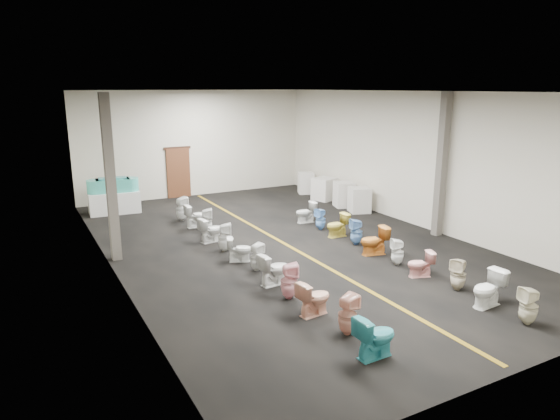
% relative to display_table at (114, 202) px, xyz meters
% --- Properties ---
extents(floor, '(16.00, 16.00, 0.00)m').
position_rel_display_table_xyz_m(floor, '(3.79, -6.40, -0.40)').
color(floor, black).
rests_on(floor, ground).
extents(ceiling, '(16.00, 16.00, 0.00)m').
position_rel_display_table_xyz_m(ceiling, '(3.79, -6.40, 4.10)').
color(ceiling, black).
rests_on(ceiling, ground).
extents(wall_back, '(10.00, 0.00, 10.00)m').
position_rel_display_table_xyz_m(wall_back, '(3.79, 1.60, 1.85)').
color(wall_back, beige).
rests_on(wall_back, ground).
extents(wall_front, '(10.00, 0.00, 10.00)m').
position_rel_display_table_xyz_m(wall_front, '(3.79, -14.40, 1.85)').
color(wall_front, beige).
rests_on(wall_front, ground).
extents(wall_left, '(0.00, 16.00, 16.00)m').
position_rel_display_table_xyz_m(wall_left, '(-1.21, -6.40, 1.85)').
color(wall_left, beige).
rests_on(wall_left, ground).
extents(wall_right, '(0.00, 16.00, 16.00)m').
position_rel_display_table_xyz_m(wall_right, '(8.79, -6.40, 1.85)').
color(wall_right, beige).
rests_on(wall_right, ground).
extents(aisle_stripe, '(0.12, 15.60, 0.01)m').
position_rel_display_table_xyz_m(aisle_stripe, '(3.79, -6.40, -0.40)').
color(aisle_stripe, '#7F6012').
rests_on(aisle_stripe, floor).
extents(back_door, '(1.00, 0.10, 2.10)m').
position_rel_display_table_xyz_m(back_door, '(2.99, 1.54, 0.65)').
color(back_door, '#562D19').
rests_on(back_door, floor).
extents(door_frame, '(1.15, 0.08, 0.10)m').
position_rel_display_table_xyz_m(door_frame, '(2.99, 1.55, 1.72)').
color(door_frame, '#331C11').
rests_on(door_frame, back_door).
extents(column_left, '(0.25, 0.25, 4.50)m').
position_rel_display_table_xyz_m(column_left, '(-0.96, -5.40, 1.85)').
color(column_left, '#59544C').
rests_on(column_left, floor).
extents(column_right, '(0.25, 0.25, 4.50)m').
position_rel_display_table_xyz_m(column_right, '(8.54, -7.90, 1.85)').
color(column_right, '#59544C').
rests_on(column_right, floor).
extents(display_table, '(1.87, 1.02, 0.81)m').
position_rel_display_table_xyz_m(display_table, '(0.00, 0.00, 0.00)').
color(display_table, white).
rests_on(display_table, floor).
extents(bathtub, '(1.85, 0.79, 0.55)m').
position_rel_display_table_xyz_m(bathtub, '(-0.00, 0.00, 0.67)').
color(bathtub, '#3DB2A3').
rests_on(bathtub, display_table).
extents(appliance_crate_a, '(0.93, 0.93, 0.94)m').
position_rel_display_table_xyz_m(appliance_crate_a, '(8.19, -4.29, 0.07)').
color(appliance_crate_a, silver).
rests_on(appliance_crate_a, floor).
extents(appliance_crate_b, '(0.89, 0.89, 0.99)m').
position_rel_display_table_xyz_m(appliance_crate_b, '(8.19, -3.30, 0.09)').
color(appliance_crate_b, silver).
rests_on(appliance_crate_b, floor).
extents(appliance_crate_c, '(1.01, 1.01, 0.93)m').
position_rel_display_table_xyz_m(appliance_crate_c, '(8.19, -1.89, 0.06)').
color(appliance_crate_c, silver).
rests_on(appliance_crate_c, floor).
extents(appliance_crate_d, '(0.85, 0.85, 0.93)m').
position_rel_display_table_xyz_m(appliance_crate_d, '(8.19, -0.40, 0.06)').
color(appliance_crate_d, silver).
rests_on(appliance_crate_d, floor).
extents(toilet_left_0, '(0.79, 0.47, 0.79)m').
position_rel_display_table_xyz_m(toilet_left_0, '(2.03, -12.86, -0.01)').
color(toilet_left_0, teal).
rests_on(toilet_left_0, floor).
extents(toilet_left_1, '(0.45, 0.44, 0.81)m').
position_rel_display_table_xyz_m(toilet_left_1, '(2.10, -11.95, -0.00)').
color(toilet_left_1, '#DB9C87').
rests_on(toilet_left_1, floor).
extents(toilet_left_2, '(0.78, 0.51, 0.75)m').
position_rel_display_table_xyz_m(toilet_left_2, '(1.98, -10.93, -0.03)').
color(toilet_left_2, '#EDAB8F').
rests_on(toilet_left_2, floor).
extents(toilet_left_3, '(0.48, 0.48, 0.84)m').
position_rel_display_table_xyz_m(toilet_left_3, '(1.92, -9.98, 0.01)').
color(toilet_left_3, '#E7A5AC').
rests_on(toilet_left_3, floor).
extents(toilet_left_4, '(0.82, 0.53, 0.79)m').
position_rel_display_table_xyz_m(toilet_left_4, '(2.02, -9.08, -0.01)').
color(toilet_left_4, silver).
rests_on(toilet_left_4, floor).
extents(toilet_left_5, '(0.41, 0.41, 0.73)m').
position_rel_display_table_xyz_m(toilet_left_5, '(2.05, -8.05, -0.04)').
color(toilet_left_5, silver).
rests_on(toilet_left_5, floor).
extents(toilet_left_6, '(0.77, 0.62, 0.68)m').
position_rel_display_table_xyz_m(toilet_left_6, '(1.95, -7.18, -0.06)').
color(toilet_left_6, silver).
rests_on(toilet_left_6, floor).
extents(toilet_left_7, '(0.48, 0.48, 0.82)m').
position_rel_display_table_xyz_m(toilet_left_7, '(1.94, -6.17, 0.01)').
color(toilet_left_7, white).
rests_on(toilet_left_7, floor).
extents(toilet_left_8, '(0.81, 0.56, 0.76)m').
position_rel_display_table_xyz_m(toilet_left_8, '(1.90, -5.15, -0.02)').
color(toilet_left_8, silver).
rests_on(toilet_left_8, floor).
extents(toilet_left_9, '(0.48, 0.48, 0.83)m').
position_rel_display_table_xyz_m(toilet_left_9, '(2.09, -4.24, 0.01)').
color(toilet_left_9, silver).
rests_on(toilet_left_9, floor).
extents(toilet_left_10, '(0.77, 0.44, 0.78)m').
position_rel_display_table_xyz_m(toilet_left_10, '(2.06, -3.35, -0.01)').
color(toilet_left_10, white).
rests_on(toilet_left_10, floor).
extents(toilet_left_11, '(0.48, 0.47, 0.85)m').
position_rel_display_table_xyz_m(toilet_left_11, '(1.88, -2.31, 0.02)').
color(toilet_left_11, silver).
rests_on(toilet_left_11, floor).
extents(toilet_right_0, '(0.44, 0.43, 0.79)m').
position_rel_display_table_xyz_m(toilet_right_0, '(5.52, -13.33, -0.01)').
color(toilet_right_0, beige).
rests_on(toilet_right_0, floor).
extents(toilet_right_1, '(0.82, 0.50, 0.80)m').
position_rel_display_table_xyz_m(toilet_right_1, '(5.50, -12.37, -0.00)').
color(toilet_right_1, white).
rests_on(toilet_right_1, floor).
extents(toilet_right_2, '(0.46, 0.46, 0.78)m').
position_rel_display_table_xyz_m(toilet_right_2, '(5.64, -11.42, -0.01)').
color(toilet_right_2, beige).
rests_on(toilet_right_2, floor).
extents(toilet_right_3, '(0.73, 0.56, 0.66)m').
position_rel_display_table_xyz_m(toilet_right_3, '(5.46, -10.38, -0.07)').
color(toilet_right_3, '#F4AAA3').
rests_on(toilet_right_3, floor).
extents(toilet_right_4, '(0.43, 0.42, 0.73)m').
position_rel_display_table_xyz_m(toilet_right_4, '(5.53, -9.45, -0.04)').
color(toilet_right_4, white).
rests_on(toilet_right_4, floor).
extents(toilet_right_5, '(0.87, 0.60, 0.81)m').
position_rel_display_table_xyz_m(toilet_right_5, '(5.53, -8.48, 0.00)').
color(toilet_right_5, orange).
rests_on(toilet_right_5, floor).
extents(toilet_right_6, '(0.44, 0.44, 0.80)m').
position_rel_display_table_xyz_m(toilet_right_6, '(5.64, -7.51, -0.00)').
color(toilet_right_6, '#6697CE').
rests_on(toilet_right_6, floor).
extents(toilet_right_7, '(0.74, 0.43, 0.75)m').
position_rel_display_table_xyz_m(toilet_right_7, '(5.61, -6.56, -0.03)').
color(toilet_right_7, '#DBC54A').
rests_on(toilet_right_7, floor).
extents(toilet_right_8, '(0.40, 0.39, 0.73)m').
position_rel_display_table_xyz_m(toilet_right_8, '(5.58, -5.62, -0.04)').
color(toilet_right_8, '#7AB5F4').
rests_on(toilet_right_8, floor).
extents(toilet_right_9, '(0.75, 0.48, 0.73)m').
position_rel_display_table_xyz_m(toilet_right_9, '(5.62, -4.62, -0.04)').
color(toilet_right_9, white).
rests_on(toilet_right_9, floor).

